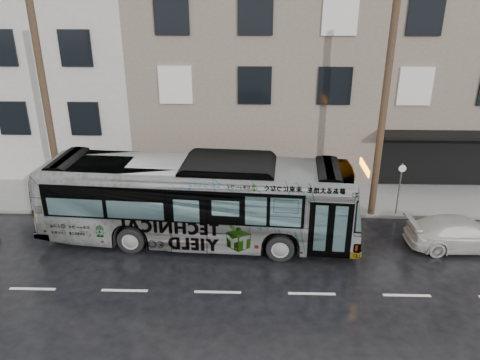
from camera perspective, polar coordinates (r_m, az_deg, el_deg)
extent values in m
plane|color=black|center=(18.47, -2.17, -8.89)|extent=(120.00, 120.00, 0.00)
cube|color=gray|center=(22.74, -1.39, -2.20)|extent=(90.00, 3.60, 0.15)
cube|color=gray|center=(28.92, 9.59, 14.24)|extent=(20.00, 12.00, 11.00)
cylinder|color=#4F3A27|center=(20.34, 17.02, 7.47)|extent=(0.30, 0.30, 9.00)
cylinder|color=#4F3A27|center=(21.43, -22.39, 7.50)|extent=(0.30, 0.30, 9.00)
cylinder|color=slate|center=(21.71, 18.82, -1.07)|extent=(0.06, 0.06, 2.40)
imported|color=#B2B2B2|center=(18.67, -5.12, -2.45)|extent=(12.80, 3.89, 3.51)
imported|color=#B5B3AC|center=(20.48, 25.44, -5.89)|extent=(4.38, 1.90, 1.26)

